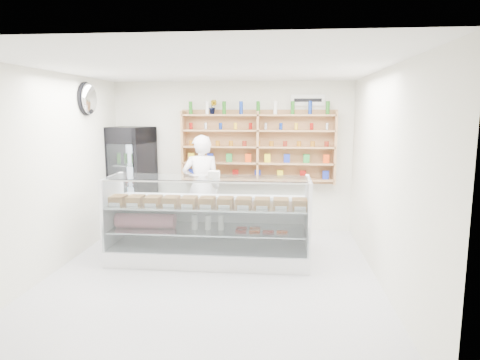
# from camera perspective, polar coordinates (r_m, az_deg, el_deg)

# --- Properties ---
(room) EXTENTS (5.00, 5.00, 5.00)m
(room) POSITION_cam_1_polar(r_m,az_deg,el_deg) (5.68, -3.93, 0.52)
(room) COLOR #B9B8BE
(room) RESTS_ON ground
(display_counter) EXTENTS (2.99, 0.89, 1.30)m
(display_counter) POSITION_cam_1_polar(r_m,az_deg,el_deg) (6.51, -4.19, -7.79)
(display_counter) COLOR white
(display_counter) RESTS_ON floor
(shop_worker) EXTENTS (0.76, 0.58, 1.85)m
(shop_worker) POSITION_cam_1_polar(r_m,az_deg,el_deg) (7.64, -5.15, -0.89)
(shop_worker) COLOR white
(shop_worker) RESTS_ON floor
(drinks_cooler) EXTENTS (0.87, 0.85, 1.96)m
(drinks_cooler) POSITION_cam_1_polar(r_m,az_deg,el_deg) (8.26, -14.20, 0.07)
(drinks_cooler) COLOR black
(drinks_cooler) RESTS_ON floor
(wall_shelving) EXTENTS (2.84, 0.28, 1.33)m
(wall_shelving) POSITION_cam_1_polar(r_m,az_deg,el_deg) (7.92, 2.40, 4.40)
(wall_shelving) COLOR #A6784E
(wall_shelving) RESTS_ON back_wall
(potted_plant) EXTENTS (0.16, 0.14, 0.27)m
(potted_plant) POSITION_cam_1_polar(r_m,az_deg,el_deg) (7.98, -3.62, 9.70)
(potted_plant) COLOR #1E6626
(potted_plant) RESTS_ON wall_shelving
(security_mirror) EXTENTS (0.15, 0.50, 0.50)m
(security_mirror) POSITION_cam_1_polar(r_m,az_deg,el_deg) (7.42, -19.48, 10.18)
(security_mirror) COLOR silver
(security_mirror) RESTS_ON left_wall
(wall_sign) EXTENTS (0.62, 0.03, 0.20)m
(wall_sign) POSITION_cam_1_polar(r_m,az_deg,el_deg) (8.03, 9.03, 10.47)
(wall_sign) COLOR white
(wall_sign) RESTS_ON back_wall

